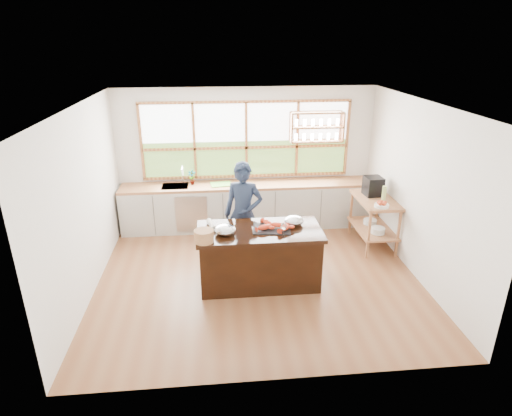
{
  "coord_description": "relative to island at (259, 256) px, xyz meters",
  "views": [
    {
      "loc": [
        -0.62,
        -5.93,
        3.57
      ],
      "look_at": [
        -0.02,
        0.15,
        1.11
      ],
      "focal_mm": 30.0,
      "sensor_mm": 36.0,
      "label": 1
    }
  ],
  "objects": [
    {
      "name": "back_counter",
      "position": [
        -0.02,
        2.14,
        0.0
      ],
      "size": [
        4.9,
        0.63,
        0.9
      ],
      "color": "#B8B7AD",
      "rests_on": "ground_plane"
    },
    {
      "name": "room_shell",
      "position": [
        0.02,
        0.71,
        1.3
      ],
      "size": [
        5.02,
        4.52,
        2.71
      ],
      "color": "silver",
      "rests_on": "ground_plane"
    },
    {
      "name": "parchment_roll",
      "position": [
        -0.71,
        0.18,
        0.49
      ],
      "size": [
        0.16,
        0.31,
        0.08
      ],
      "primitive_type": "cylinder",
      "rotation": [
        1.57,
        0.0,
        0.27
      ],
      "color": "white",
      "rests_on": "island"
    },
    {
      "name": "mixing_bowl_left",
      "position": [
        -0.51,
        -0.1,
        0.51
      ],
      "size": [
        0.31,
        0.31,
        0.15
      ],
      "primitive_type": "ellipsoid",
      "color": "#ACB0B4",
      "rests_on": "island"
    },
    {
      "name": "wine_bottle",
      "position": [
        2.24,
        0.89,
        0.6
      ],
      "size": [
        0.08,
        0.08,
        0.3
      ],
      "primitive_type": "cylinder",
      "rotation": [
        0.0,
        0.0,
        0.12
      ],
      "color": "#9CB661",
      "rests_on": "right_shelf_unit"
    },
    {
      "name": "ground_plane",
      "position": [
        0.0,
        0.2,
        -0.45
      ],
      "size": [
        5.0,
        5.0,
        0.0
      ],
      "primitive_type": "plane",
      "color": "brown"
    },
    {
      "name": "cook",
      "position": [
        -0.19,
        0.69,
        0.42
      ],
      "size": [
        0.72,
        0.56,
        1.74
      ],
      "primitive_type": "imported",
      "rotation": [
        0.0,
        0.0,
        -0.26
      ],
      "color": "#1A253B",
      "rests_on": "ground_plane"
    },
    {
      "name": "potted_plant",
      "position": [
        -1.08,
        2.2,
        0.59
      ],
      "size": [
        0.18,
        0.15,
        0.29
      ],
      "primitive_type": "imported",
      "rotation": [
        0.0,
        0.0,
        -0.35
      ],
      "color": "slate",
      "rests_on": "back_counter"
    },
    {
      "name": "espresso_machine",
      "position": [
        2.19,
        1.29,
        0.61
      ],
      "size": [
        0.32,
        0.34,
        0.34
      ],
      "primitive_type": "cube",
      "rotation": [
        0.0,
        0.0,
        0.07
      ],
      "color": "black",
      "rests_on": "right_shelf_unit"
    },
    {
      "name": "slate_board",
      "position": [
        0.18,
        -0.0,
        0.45
      ],
      "size": [
        0.59,
        0.46,
        0.02
      ],
      "primitive_type": "cube",
      "rotation": [
        0.0,
        0.0,
        -0.12
      ],
      "color": "black",
      "rests_on": "island"
    },
    {
      "name": "wine_glass",
      "position": [
        0.31,
        -0.28,
        0.61
      ],
      "size": [
        0.08,
        0.08,
        0.22
      ],
      "color": "white",
      "rests_on": "island"
    },
    {
      "name": "cutting_board",
      "position": [
        -0.52,
        2.14,
        0.45
      ],
      "size": [
        0.44,
        0.35,
        0.01
      ],
      "primitive_type": "cube",
      "rotation": [
        0.0,
        0.0,
        0.14
      ],
      "color": "#5DAC37",
      "rests_on": "back_counter"
    },
    {
      "name": "right_shelf_unit",
      "position": [
        2.19,
        1.09,
        0.15
      ],
      "size": [
        0.62,
        1.1,
        0.9
      ],
      "color": "#A57040",
      "rests_on": "ground_plane"
    },
    {
      "name": "lobster_pile",
      "position": [
        0.21,
        -0.01,
        0.5
      ],
      "size": [
        0.52,
        0.44,
        0.08
      ],
      "color": "red",
      "rests_on": "slate_board"
    },
    {
      "name": "island",
      "position": [
        0.0,
        0.0,
        0.0
      ],
      "size": [
        1.85,
        0.9,
        0.9
      ],
      "color": "black",
      "rests_on": "ground_plane"
    },
    {
      "name": "mixing_bowl_right",
      "position": [
        0.54,
        0.14,
        0.51
      ],
      "size": [
        0.29,
        0.29,
        0.14
      ],
      "primitive_type": "ellipsoid",
      "color": "#ACB0B4",
      "rests_on": "island"
    },
    {
      "name": "wicker_basket",
      "position": [
        -0.81,
        -0.32,
        0.53
      ],
      "size": [
        0.27,
        0.27,
        0.17
      ],
      "primitive_type": "cylinder",
      "color": "#A27649",
      "rests_on": "island"
    },
    {
      "name": "fruit_bowl",
      "position": [
        2.14,
        0.7,
        0.49
      ],
      "size": [
        0.24,
        0.24,
        0.11
      ],
      "color": "silver",
      "rests_on": "right_shelf_unit"
    }
  ]
}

